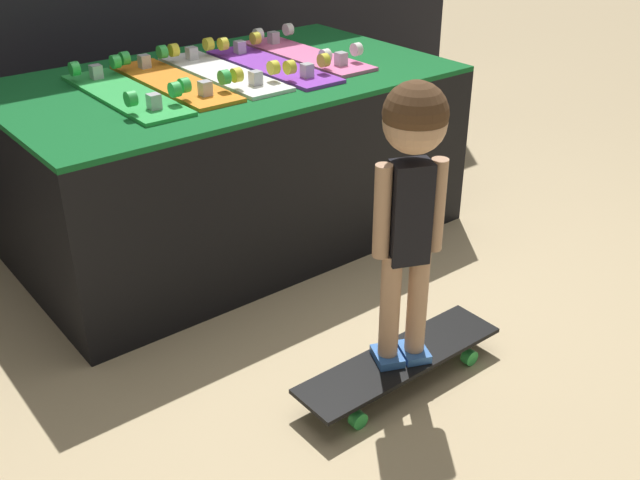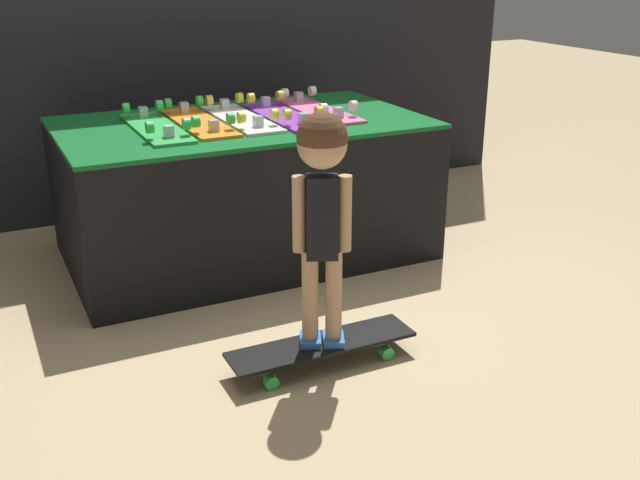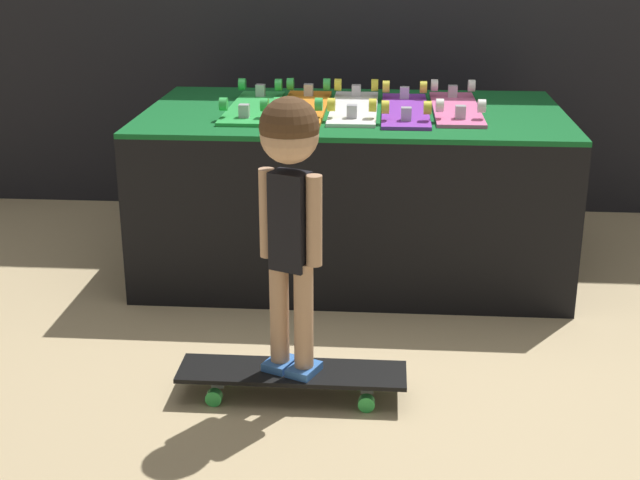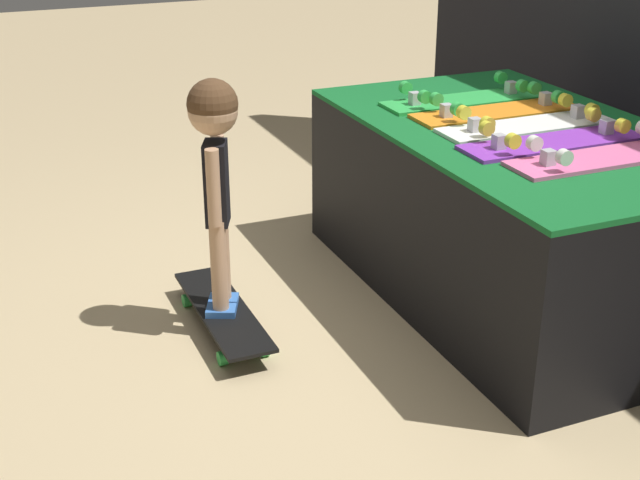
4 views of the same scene
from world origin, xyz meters
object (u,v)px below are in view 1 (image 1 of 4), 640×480
skateboard_white_on_rack (222,71)px  child (412,175)px  skateboard_green_on_rack (124,92)px  skateboard_on_floor (400,362)px  skateboard_pink_on_rack (306,53)px  skateboard_orange_on_rack (174,80)px  skateboard_purple_on_rack (272,64)px

skateboard_white_on_rack → child: child is taller
skateboard_green_on_rack → skateboard_on_floor: bearing=-76.5°
skateboard_on_floor → skateboard_pink_on_rack: bearing=64.9°
skateboard_pink_on_rack → skateboard_white_on_rack: bearing=-177.6°
skateboard_white_on_rack → skateboard_green_on_rack: bearing=-177.1°
skateboard_orange_on_rack → skateboard_pink_on_rack: (0.64, 0.01, 0.00)m
skateboard_green_on_rack → child: child is taller
skateboard_purple_on_rack → skateboard_on_floor: bearing=-107.0°
skateboard_green_on_rack → skateboard_white_on_rack: same height
skateboard_white_on_rack → skateboard_pink_on_rack: (0.43, 0.02, 0.00)m
skateboard_green_on_rack → skateboard_on_floor: size_ratio=0.98×
skateboard_white_on_rack → skateboard_pink_on_rack: size_ratio=1.00×
skateboard_pink_on_rack → child: child is taller
child → skateboard_purple_on_rack: bearing=96.6°
skateboard_orange_on_rack → skateboard_green_on_rack: bearing=-173.4°
skateboard_orange_on_rack → skateboard_pink_on_rack: 0.64m
skateboard_on_floor → skateboard_green_on_rack: bearing=103.5°
skateboard_green_on_rack → child: 1.21m
skateboard_orange_on_rack → skateboard_on_floor: (0.07, -1.20, -0.64)m
skateboard_green_on_rack → skateboard_white_on_rack: size_ratio=1.00×
child → skateboard_orange_on_rack: bearing=116.9°
skateboard_orange_on_rack → skateboard_on_floor: 1.36m
skateboard_orange_on_rack → skateboard_purple_on_rack: 0.43m
skateboard_orange_on_rack → skateboard_purple_on_rack: bearing=-5.1°
skateboard_orange_on_rack → skateboard_pink_on_rack: same height
skateboard_pink_on_rack → child: (-0.57, -1.21, -0.01)m
skateboard_pink_on_rack → child: size_ratio=0.81×
skateboard_white_on_rack → skateboard_purple_on_rack: (0.21, -0.03, 0.00)m
skateboard_pink_on_rack → skateboard_purple_on_rack: bearing=-166.2°
skateboard_purple_on_rack → skateboard_on_floor: 1.37m
skateboard_white_on_rack → child: 1.20m
skateboard_orange_on_rack → skateboard_purple_on_rack: size_ratio=1.00×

